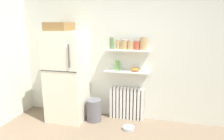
{
  "coord_description": "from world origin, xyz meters",
  "views": [
    {
      "loc": [
        0.58,
        -1.73,
        1.83
      ],
      "look_at": [
        -0.24,
        1.6,
        1.05
      ],
      "focal_mm": 32.1,
      "sensor_mm": 36.0,
      "label": 1
    }
  ],
  "objects_px": {
    "storage_jar_0": "(112,43)",
    "pet_food_bowl": "(128,128)",
    "radiator": "(127,103)",
    "shelf_bowl": "(135,69)",
    "storage_jar_2": "(124,45)",
    "storage_jar_5": "(143,43)",
    "storage_jar_3": "(130,45)",
    "vase": "(117,65)",
    "storage_jar_4": "(137,45)",
    "storage_jar_1": "(118,44)",
    "refrigerator": "(67,75)",
    "trash_bin": "(94,110)"
  },
  "relations": [
    {
      "from": "refrigerator",
      "to": "vase",
      "type": "height_order",
      "value": "refrigerator"
    },
    {
      "from": "storage_jar_5",
      "to": "pet_food_bowl",
      "type": "height_order",
      "value": "storage_jar_5"
    },
    {
      "from": "storage_jar_5",
      "to": "vase",
      "type": "distance_m",
      "value": 0.64
    },
    {
      "from": "storage_jar_1",
      "to": "storage_jar_5",
      "type": "bearing_deg",
      "value": -0.0
    },
    {
      "from": "storage_jar_0",
      "to": "pet_food_bowl",
      "type": "bearing_deg",
      "value": -44.11
    },
    {
      "from": "refrigerator",
      "to": "shelf_bowl",
      "type": "distance_m",
      "value": 1.31
    },
    {
      "from": "storage_jar_1",
      "to": "pet_food_bowl",
      "type": "bearing_deg",
      "value": -53.72
    },
    {
      "from": "refrigerator",
      "to": "trash_bin",
      "type": "xyz_separation_m",
      "value": [
        0.54,
        0.01,
        -0.68
      ]
    },
    {
      "from": "trash_bin",
      "to": "pet_food_bowl",
      "type": "relative_size",
      "value": 2.03
    },
    {
      "from": "refrigerator",
      "to": "radiator",
      "type": "height_order",
      "value": "refrigerator"
    },
    {
      "from": "pet_food_bowl",
      "to": "storage_jar_3",
      "type": "bearing_deg",
      "value": 97.89
    },
    {
      "from": "vase",
      "to": "refrigerator",
      "type": "bearing_deg",
      "value": -167.46
    },
    {
      "from": "storage_jar_0",
      "to": "storage_jar_3",
      "type": "bearing_deg",
      "value": -0.0
    },
    {
      "from": "storage_jar_5",
      "to": "trash_bin",
      "type": "bearing_deg",
      "value": -166.99
    },
    {
      "from": "storage_jar_2",
      "to": "storage_jar_5",
      "type": "bearing_deg",
      "value": 0.0
    },
    {
      "from": "refrigerator",
      "to": "storage_jar_1",
      "type": "height_order",
      "value": "refrigerator"
    },
    {
      "from": "storage_jar_4",
      "to": "vase",
      "type": "bearing_deg",
      "value": 180.0
    },
    {
      "from": "radiator",
      "to": "storage_jar_4",
      "type": "distance_m",
      "value": 1.17
    },
    {
      "from": "vase",
      "to": "storage_jar_1",
      "type": "bearing_deg",
      "value": 0.0
    },
    {
      "from": "storage_jar_0",
      "to": "pet_food_bowl",
      "type": "height_order",
      "value": "storage_jar_0"
    },
    {
      "from": "storage_jar_1",
      "to": "vase",
      "type": "xyz_separation_m",
      "value": [
        -0.01,
        -0.0,
        -0.4
      ]
    },
    {
      "from": "storage_jar_1",
      "to": "storage_jar_3",
      "type": "height_order",
      "value": "storage_jar_1"
    },
    {
      "from": "storage_jar_0",
      "to": "storage_jar_1",
      "type": "xyz_separation_m",
      "value": [
        0.12,
        0.0,
        -0.02
      ]
    },
    {
      "from": "radiator",
      "to": "storage_jar_0",
      "type": "relative_size",
      "value": 2.92
    },
    {
      "from": "radiator",
      "to": "storage_jar_2",
      "type": "relative_size",
      "value": 3.72
    },
    {
      "from": "radiator",
      "to": "storage_jar_4",
      "type": "height_order",
      "value": "storage_jar_4"
    },
    {
      "from": "storage_jar_4",
      "to": "vase",
      "type": "relative_size",
      "value": 0.94
    },
    {
      "from": "storage_jar_5",
      "to": "trash_bin",
      "type": "height_order",
      "value": "storage_jar_5"
    },
    {
      "from": "refrigerator",
      "to": "radiator",
      "type": "xyz_separation_m",
      "value": [
        1.13,
        0.24,
        -0.57
      ]
    },
    {
      "from": "refrigerator",
      "to": "vase",
      "type": "relative_size",
      "value": 10.09
    },
    {
      "from": "storage_jar_1",
      "to": "vase",
      "type": "relative_size",
      "value": 0.96
    },
    {
      "from": "storage_jar_0",
      "to": "refrigerator",
      "type": "bearing_deg",
      "value": -165.98
    },
    {
      "from": "storage_jar_2",
      "to": "storage_jar_0",
      "type": "bearing_deg",
      "value": 180.0
    },
    {
      "from": "vase",
      "to": "shelf_bowl",
      "type": "height_order",
      "value": "vase"
    },
    {
      "from": "storage_jar_3",
      "to": "vase",
      "type": "relative_size",
      "value": 0.93
    },
    {
      "from": "radiator",
      "to": "shelf_bowl",
      "type": "height_order",
      "value": "shelf_bowl"
    },
    {
      "from": "storage_jar_2",
      "to": "pet_food_bowl",
      "type": "bearing_deg",
      "value": -66.43
    },
    {
      "from": "storage_jar_0",
      "to": "storage_jar_2",
      "type": "height_order",
      "value": "storage_jar_0"
    },
    {
      "from": "storage_jar_2",
      "to": "vase",
      "type": "distance_m",
      "value": 0.42
    },
    {
      "from": "storage_jar_4",
      "to": "trash_bin",
      "type": "relative_size",
      "value": 0.41
    },
    {
      "from": "refrigerator",
      "to": "storage_jar_2",
      "type": "height_order",
      "value": "refrigerator"
    },
    {
      "from": "storage_jar_2",
      "to": "pet_food_bowl",
      "type": "xyz_separation_m",
      "value": [
        0.17,
        -0.39,
        -1.45
      ]
    },
    {
      "from": "storage_jar_2",
      "to": "refrigerator",
      "type": "bearing_deg",
      "value": -168.94
    },
    {
      "from": "storage_jar_4",
      "to": "storage_jar_3",
      "type": "bearing_deg",
      "value": -180.0
    },
    {
      "from": "storage_jar_3",
      "to": "vase",
      "type": "distance_m",
      "value": 0.46
    },
    {
      "from": "radiator",
      "to": "pet_food_bowl",
      "type": "xyz_separation_m",
      "value": [
        0.11,
        -0.42,
        -0.29
      ]
    },
    {
      "from": "storage_jar_1",
      "to": "storage_jar_2",
      "type": "distance_m",
      "value": 0.12
    },
    {
      "from": "vase",
      "to": "shelf_bowl",
      "type": "bearing_deg",
      "value": 0.0
    },
    {
      "from": "storage_jar_2",
      "to": "storage_jar_5",
      "type": "height_order",
      "value": "storage_jar_5"
    },
    {
      "from": "storage_jar_1",
      "to": "vase",
      "type": "height_order",
      "value": "storage_jar_1"
    }
  ]
}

